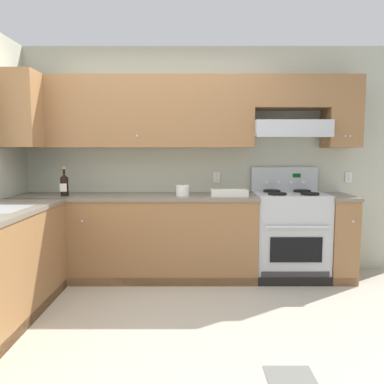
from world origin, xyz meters
The scene contains 8 objects.
ground_plane centered at (0.00, 0.00, 0.00)m, with size 7.04×7.04×0.00m, color #B2AA99.
floor_accent_tile centered at (0.94, -0.68, 0.00)m, with size 0.30×0.30×0.01m, color slate.
wall_back centered at (0.39, 1.53, 1.48)m, with size 4.68×0.57×2.55m.
counter_back_run centered at (-0.05, 1.24, 0.45)m, with size 3.60×0.65×0.91m.
stove centered at (1.40, 1.25, 0.48)m, with size 0.76×0.62×1.20m.
wine_bottle centered at (-1.00, 1.15, 1.03)m, with size 0.08×0.08×0.31m.
bowl centered at (0.73, 1.15, 0.93)m, with size 0.38×0.20×0.07m.
paper_towel_roll centered at (0.24, 1.16, 0.97)m, with size 0.14×0.14×0.11m.
Camera 1 is at (0.34, -2.87, 1.38)m, focal length 35.95 mm.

